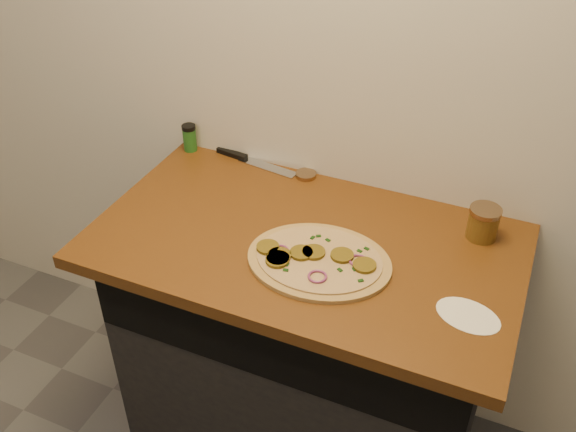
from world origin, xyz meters
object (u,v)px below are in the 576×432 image
at_px(pizza, 317,260).
at_px(spice_shaker, 190,138).
at_px(chefs_knife, 248,160).
at_px(salsa_jar, 483,223).

xyz_separation_m(pizza, spice_shaker, (-0.62, 0.39, 0.04)).
relative_size(pizza, spice_shaker, 4.39).
bearing_deg(chefs_knife, salsa_jar, -7.78).
xyz_separation_m(pizza, salsa_jar, (0.38, 0.29, 0.04)).
distance_m(pizza, salsa_jar, 0.48).
bearing_deg(salsa_jar, pizza, -142.62).
height_order(pizza, chefs_knife, pizza).
distance_m(pizza, chefs_knife, 0.57).
relative_size(chefs_knife, salsa_jar, 3.20).
height_order(pizza, spice_shaker, spice_shaker).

